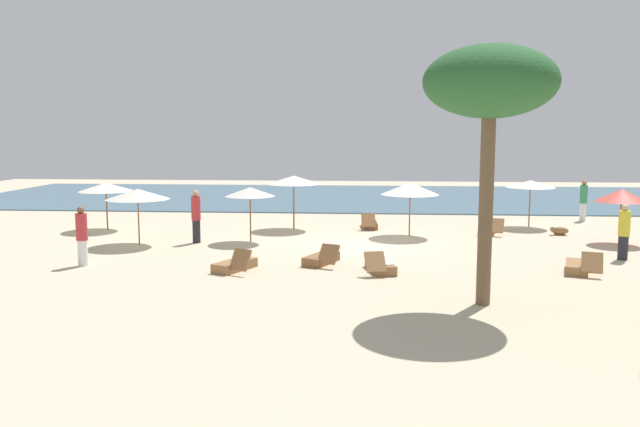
{
  "coord_description": "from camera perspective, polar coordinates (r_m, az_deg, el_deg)",
  "views": [
    {
      "loc": [
        0.2,
        -22.55,
        4.12
      ],
      "look_at": [
        -1.56,
        0.63,
        1.1
      ],
      "focal_mm": 35.92,
      "sensor_mm": 36.0,
      "label": 1
    }
  ],
  "objects": [
    {
      "name": "lounger_4",
      "position": [
        18.9,
        5.37,
        -4.67
      ],
      "size": [
        0.97,
        1.78,
        0.69
      ],
      "color": "olive",
      "rests_on": "ground_plane"
    },
    {
      "name": "umbrella_1",
      "position": [
        25.72,
        25.29,
        1.47
      ],
      "size": [
        1.85,
        1.85,
        2.02
      ],
      "color": "brown",
      "rests_on": "ground_plane"
    },
    {
      "name": "lounger_2",
      "position": [
        26.59,
        14.78,
        -1.39
      ],
      "size": [
        1.04,
        1.79,
        0.69
      ],
      "color": "olive",
      "rests_on": "ground_plane"
    },
    {
      "name": "umbrella_4",
      "position": [
        23.91,
        -15.94,
        1.67
      ],
      "size": [
        2.27,
        2.27,
        2.04
      ],
      "color": "brown",
      "rests_on": "ground_plane"
    },
    {
      "name": "umbrella_2",
      "position": [
        26.74,
        -2.36,
        3.0
      ],
      "size": [
        2.26,
        2.26,
        2.25
      ],
      "color": "brown",
      "rests_on": "ground_plane"
    },
    {
      "name": "person_3",
      "position": [
        23.94,
        -10.98,
        -0.22
      ],
      "size": [
        0.47,
        0.47,
        1.96
      ],
      "color": "#26262D",
      "rests_on": "ground_plane"
    },
    {
      "name": "dog",
      "position": [
        27.06,
        20.51,
        -1.44
      ],
      "size": [
        0.75,
        0.4,
        0.34
      ],
      "color": "olive",
      "rests_on": "ground_plane"
    },
    {
      "name": "palm_1",
      "position": [
        15.41,
        14.9,
        10.96
      ],
      "size": [
        3.07,
        3.07,
        6.08
      ],
      "color": "brown",
      "rests_on": "ground_plane"
    },
    {
      "name": "umbrella_6",
      "position": [
        28.71,
        18.24,
        2.52
      ],
      "size": [
        2.06,
        2.06,
        2.02
      ],
      "color": "brown",
      "rests_on": "ground_plane"
    },
    {
      "name": "lounger_1",
      "position": [
        27.28,
        4.42,
        -0.94
      ],
      "size": [
        0.7,
        1.72,
        0.7
      ],
      "color": "brown",
      "rests_on": "ground_plane"
    },
    {
      "name": "lounger_3",
      "position": [
        19.16,
        -7.55,
        -4.56
      ],
      "size": [
        1.24,
        1.72,
        0.74
      ],
      "color": "olive",
      "rests_on": "ground_plane"
    },
    {
      "name": "ocean_water",
      "position": [
        39.76,
        4.03,
        1.48
      ],
      "size": [
        48.0,
        16.0,
        0.06
      ],
      "primitive_type": "cube",
      "color": "#476B7F",
      "rests_on": "ground_plane"
    },
    {
      "name": "umbrella_0",
      "position": [
        23.76,
        -6.25,
        1.93
      ],
      "size": [
        1.85,
        1.85,
        2.04
      ],
      "color": "brown",
      "rests_on": "ground_plane"
    },
    {
      "name": "umbrella_3",
      "position": [
        27.99,
        -18.53,
        2.25
      ],
      "size": [
        2.22,
        2.22,
        1.97
      ],
      "color": "brown",
      "rests_on": "ground_plane"
    },
    {
      "name": "ground_plane",
      "position": [
        22.93,
        3.78,
        -2.97
      ],
      "size": [
        60.0,
        60.0,
        0.0
      ],
      "primitive_type": "plane",
      "color": "beige"
    },
    {
      "name": "person_2",
      "position": [
        20.84,
        -20.44,
        -1.87
      ],
      "size": [
        0.34,
        0.34,
        1.84
      ],
      "color": "white",
      "rests_on": "ground_plane"
    },
    {
      "name": "lounger_0",
      "position": [
        19.92,
        0.18,
        -4.04
      ],
      "size": [
        1.18,
        1.77,
        0.71
      ],
      "color": "brown",
      "rests_on": "ground_plane"
    },
    {
      "name": "umbrella_5",
      "position": [
        25.11,
        8.03,
        2.21
      ],
      "size": [
        2.26,
        2.26,
        2.11
      ],
      "color": "olive",
      "rests_on": "ground_plane"
    },
    {
      "name": "person_0",
      "position": [
        31.67,
        22.41,
        1.11
      ],
      "size": [
        0.45,
        0.45,
        1.88
      ],
      "color": "white",
      "rests_on": "ground_plane"
    },
    {
      "name": "lounger_5",
      "position": [
        20.2,
        22.01,
        -4.43
      ],
      "size": [
        1.05,
        1.78,
        0.7
      ],
      "color": "olive",
      "rests_on": "ground_plane"
    },
    {
      "name": "person_1",
      "position": [
        22.64,
        25.45,
        -1.5
      ],
      "size": [
        0.46,
        0.46,
        1.79
      ],
      "color": "#26262D",
      "rests_on": "ground_plane"
    }
  ]
}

